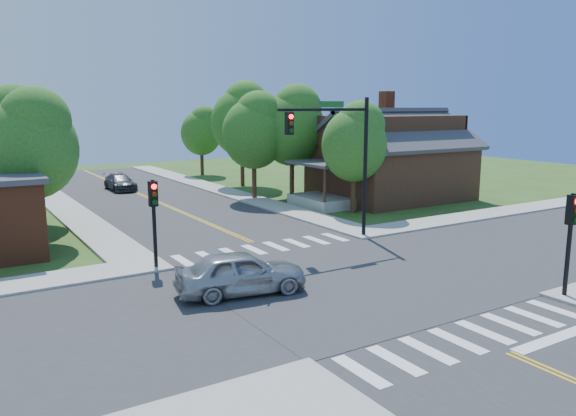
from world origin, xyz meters
TOP-DOWN VIEW (x-y plane):
  - ground at (0.00, 0.00)m, footprint 100.00×100.00m
  - road_ns at (0.00, 0.00)m, footprint 10.00×90.00m
  - road_ew at (0.00, 0.00)m, footprint 90.00×10.00m
  - intersection_patch at (0.00, 0.00)m, footprint 10.20×10.20m
  - sidewalk_ne at (15.82, 15.82)m, footprint 40.00×40.00m
  - crosswalk_north at (0.00, 6.20)m, footprint 8.85×2.00m
  - crosswalk_south at (0.00, -6.20)m, footprint 8.85×2.00m
  - centerline at (0.00, 0.00)m, footprint 0.30×90.00m
  - stop_bar at (2.50, -7.60)m, footprint 4.60×0.45m
  - signal_mast_ne at (3.91, 5.59)m, footprint 5.30×0.42m
  - signal_pole_se at (5.60, -5.62)m, footprint 0.34×0.42m
  - signal_pole_nw at (-5.60, 5.58)m, footprint 0.34×0.42m
  - house_ne at (15.11, 14.23)m, footprint 13.05×8.80m
  - tree_e_a at (9.42, 11.16)m, footprint 4.20×3.99m
  - tree_e_b at (9.34, 18.38)m, footprint 4.93×4.68m
  - tree_e_c at (9.09, 25.90)m, footprint 5.22×4.96m
  - tree_e_d at (9.28, 34.99)m, footprint 4.01×3.81m
  - tree_w_a at (-9.00, 13.35)m, footprint 4.56×4.33m
  - tree_w_b at (-9.18, 19.60)m, footprint 4.73×4.49m
  - tree_w_c at (-9.14, 27.70)m, footprint 4.44×4.21m
  - tree_house at (6.62, 19.23)m, footprint 4.63×4.40m
  - tree_bldg at (-8.43, 18.23)m, footprint 4.34×4.12m
  - car_silver at (-4.03, 0.85)m, footprint 3.54×5.39m
  - car_dgrey at (-0.68, 28.74)m, footprint 1.86×4.43m

SIDE VIEW (x-z plane):
  - ground at x=0.00m, z-range 0.00..0.00m
  - intersection_patch at x=0.00m, z-range -0.03..0.03m
  - stop_bar at x=2.50m, z-range -0.05..0.05m
  - road_ns at x=0.00m, z-range 0.00..0.04m
  - road_ew at x=0.00m, z-range 0.01..0.04m
  - crosswalk_north at x=0.00m, z-range 0.04..0.05m
  - crosswalk_south at x=0.00m, z-range 0.04..0.05m
  - centerline at x=0.00m, z-range 0.04..0.05m
  - sidewalk_ne at x=15.82m, z-range 0.00..0.14m
  - car_dgrey at x=-0.68m, z-range 0.00..1.28m
  - car_silver at x=-4.03m, z-range 0.00..1.61m
  - signal_pole_se at x=5.60m, z-range 0.76..4.56m
  - signal_pole_nw at x=-5.60m, z-range 0.76..4.56m
  - house_ne at x=15.11m, z-range -0.23..6.88m
  - tree_e_d at x=9.28m, z-range 1.05..7.87m
  - tree_e_a at x=9.42m, z-range 1.10..8.24m
  - tree_bldg at x=-8.43m, z-range 1.14..8.52m
  - signal_mast_ne at x=3.91m, z-range 1.25..8.45m
  - tree_w_c at x=-9.14m, z-range 1.17..8.71m
  - tree_w_a at x=-9.00m, z-range 1.20..8.95m
  - tree_house at x=6.62m, z-range 1.22..9.09m
  - tree_w_b at x=-9.18m, z-range 1.25..9.28m
  - tree_e_b at x=9.34m, z-range 1.30..9.68m
  - tree_e_c at x=9.09m, z-range 1.38..10.25m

